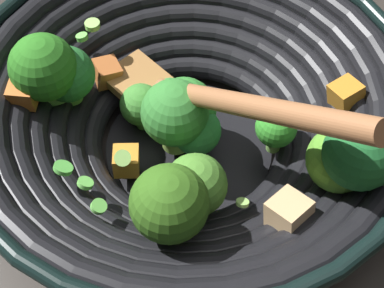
% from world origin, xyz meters
% --- Properties ---
extents(ground_plane, '(4.00, 4.00, 0.00)m').
position_xyz_m(ground_plane, '(0.00, 0.00, 0.00)').
color(ground_plane, '#332D28').
extents(wok, '(0.40, 0.40, 0.20)m').
position_xyz_m(wok, '(0.00, 0.00, 0.07)').
color(wok, black).
rests_on(wok, ground).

